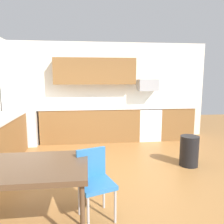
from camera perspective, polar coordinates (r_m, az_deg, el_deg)
name	(u,v)px	position (r m, az deg, el deg)	size (l,w,h in m)	color
ground_plane	(118,176)	(4.05, 1.68, -16.37)	(12.00, 12.00, 0.00)	#9E6B38
wall_back	(105,91)	(6.31, -1.72, 5.46)	(5.80, 0.10, 2.70)	silver
cabinet_run_back	(91,125)	(6.06, -5.55, -3.32)	(2.62, 0.60, 0.90)	brown
cabinet_run_back_right	(174,123)	(6.54, 15.75, -2.71)	(0.93, 0.60, 0.90)	brown
countertop_back	(107,108)	(6.00, -1.42, 1.16)	(4.80, 0.64, 0.04)	silver
upper_cabinets_back	(95,71)	(6.06, -4.44, 10.49)	(2.20, 0.34, 0.70)	brown
refrigerator	(23,111)	(6.13, -22.08, 0.16)	(0.76, 0.70, 1.73)	white
oven_range	(148,123)	(6.29, 9.28, -2.89)	(0.60, 0.60, 0.91)	white
microwave	(148,85)	(6.26, 9.28, 6.92)	(0.54, 0.36, 0.32)	#9EA0A5
sink_basin	(90,109)	(5.98, -5.83, 0.70)	(0.48, 0.40, 0.14)	#A5A8AD
sink_faucet	(89,103)	(6.14, -5.88, 2.42)	(0.02, 0.02, 0.24)	#B2B5BA
dining_table	(25,171)	(2.72, -21.68, -13.95)	(1.40, 0.90, 0.77)	brown
chair_near_table	(94,178)	(2.84, -4.61, -16.65)	(0.51, 0.51, 0.85)	#2D72B7
trash_bin	(189,151)	(4.66, 19.38, -9.48)	(0.36, 0.36, 0.60)	black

